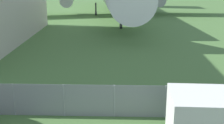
# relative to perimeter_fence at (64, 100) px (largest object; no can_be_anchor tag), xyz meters

# --- Properties ---
(perimeter_fence) EXTENTS (56.07, 0.07, 1.71)m
(perimeter_fence) POSITION_rel_perimeter_fence_xyz_m (0.00, 0.00, 0.00)
(perimeter_fence) COLOR gray
(perimeter_fence) RESTS_ON ground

